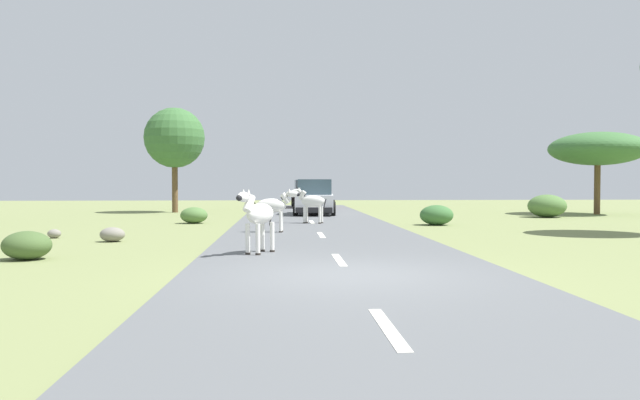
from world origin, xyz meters
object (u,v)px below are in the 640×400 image
zebra_2 (274,206)px  bush_3 (27,245)px  tree_2 (175,138)px  tree_3 (598,149)px  zebra_1 (311,202)px  bush_0 (547,206)px  rock_0 (112,234)px  rock_1 (54,234)px  car_1 (315,198)px  bush_1 (437,215)px  car_0 (308,195)px  bush_2 (194,215)px  zebra_0 (258,215)px

zebra_2 → bush_3: (-5.19, -6.35, -0.58)m
tree_2 → tree_3: size_ratio=1.17×
zebra_1 → bush_0: (11.27, 4.18, -0.35)m
rock_0 → rock_1: bearing=149.0°
tree_3 → bush_0: (-3.65, -2.39, -2.80)m
car_1 → bush_1: car_1 is taller
car_0 → bush_1: bearing=104.3°
car_0 → bush_3: bearing=73.7°
zebra_2 → bush_2: size_ratio=1.37×
zebra_0 → bush_3: bearing=32.1°
zebra_0 → zebra_2: bearing=-65.1°
bush_0 → rock_1: (-19.13, -9.61, -0.40)m
tree_3 → zebra_1: bearing=-156.3°
rock_0 → rock_1: rock_0 is taller
bush_0 → bush_2: bearing=-168.3°
zebra_2 → rock_1: 6.62m
bush_1 → rock_0: 12.22m
zebra_1 → tree_2: 12.53m
rock_0 → zebra_0: bearing=-40.0°
zebra_1 → bush_0: size_ratio=0.79×
zebra_2 → bush_0: zebra_2 is taller
bush_1 → rock_1: bearing=-159.3°
car_1 → bush_3: size_ratio=4.34×
zebra_1 → bush_0: 12.03m
tree_2 → bush_0: (18.24, -5.75, -3.50)m
tree_2 → rock_1: (-0.89, -15.36, -3.90)m
rock_1 → zebra_1: bearing=34.7°
bush_3 → rock_0: size_ratio=1.50×
tree_2 → bush_0: 19.44m
car_0 → tree_3: bearing=148.2°
zebra_2 → rock_0: (-4.45, -2.42, -0.68)m
tree_3 → bush_2: tree_3 is taller
bush_2 → zebra_1: bearing=-10.8°
tree_3 → bush_1: 12.78m
zebra_0 → rock_1: zebra_0 is taller
tree_3 → bush_3: 27.67m
bush_0 → tree_3: bearing=33.2°
car_1 → tree_3: size_ratio=0.92×
zebra_0 → rock_0: size_ratio=2.15×
zebra_2 → zebra_1: bearing=167.4°
bush_3 → rock_0: (0.74, 3.92, -0.10)m
zebra_1 → zebra_0: bearing=-165.8°
zebra_2 → bush_3: bearing=-33.6°
zebra_1 → tree_3: 16.49m
tree_3 → bush_1: tree_3 is taller
bush_1 → zebra_0: bearing=-124.2°
bush_3 → rock_0: bearing=79.3°
zebra_2 → bush_3: size_ratio=1.45×
zebra_1 → rock_1: zebra_1 is taller
car_0 → tree_2: size_ratio=0.77×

